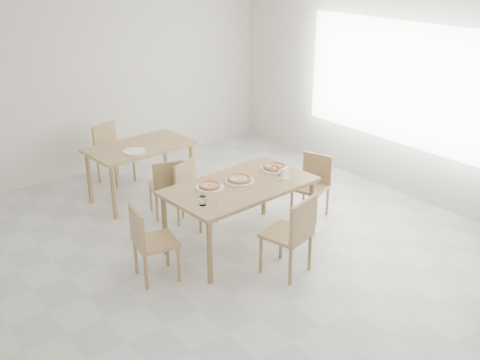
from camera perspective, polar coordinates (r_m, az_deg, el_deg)
room at (r=7.74m, az=16.04°, el=9.38°), size 7.28×7.00×7.00m
main_table at (r=6.18m, az=0.00°, el=-1.09°), size 1.69×1.03×0.75m
chair_south at (r=5.73m, az=5.41°, el=-5.18°), size 0.52×0.52×0.87m
chair_north at (r=6.80m, az=-4.91°, el=-0.93°), size 0.49×0.49×0.78m
chair_west at (r=5.70m, az=-9.32°, el=-5.86°), size 0.48×0.48×0.81m
chair_east at (r=7.05m, az=7.45°, el=-0.13°), size 0.50×0.50×0.79m
plate_margherita at (r=6.07m, az=-3.08°, el=-0.75°), size 0.31×0.31×0.02m
plate_mushroom at (r=6.23m, az=-0.07°, el=-0.07°), size 0.33×0.33×0.02m
plate_pepperoni at (r=6.58m, az=3.54°, el=1.16°), size 0.33×0.33×0.02m
pizza_margherita at (r=6.06m, az=-3.09°, el=-0.56°), size 0.27×0.27×0.03m
pizza_mushroom at (r=6.22m, az=-0.07°, el=0.12°), size 0.29×0.29×0.03m
pizza_pepperoni at (r=6.57m, az=3.55°, el=1.35°), size 0.28×0.28×0.03m
tumbler_a at (r=6.39m, az=4.25°, el=0.82°), size 0.07×0.07×0.09m
tumbler_b at (r=5.67m, az=-3.83°, el=-2.11°), size 0.07×0.07×0.09m
napkin_holder at (r=6.28m, az=4.53°, el=0.60°), size 0.13×0.08×0.13m
fork_a at (r=5.73m, az=-2.78°, el=-2.26°), size 0.03×0.19×0.01m
fork_b at (r=6.26m, az=5.14°, el=-0.09°), size 0.07×0.19×0.01m
second_table at (r=7.52m, az=-10.13°, el=2.80°), size 1.39×0.85×0.75m
chair_back_s at (r=7.00m, az=-7.42°, el=-0.39°), size 0.47×0.47×0.77m
chair_back_n at (r=8.23m, az=-12.99°, el=3.10°), size 0.52×0.52×0.84m
plate_empty at (r=7.25m, az=-10.70°, el=2.88°), size 0.29×0.29×0.02m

